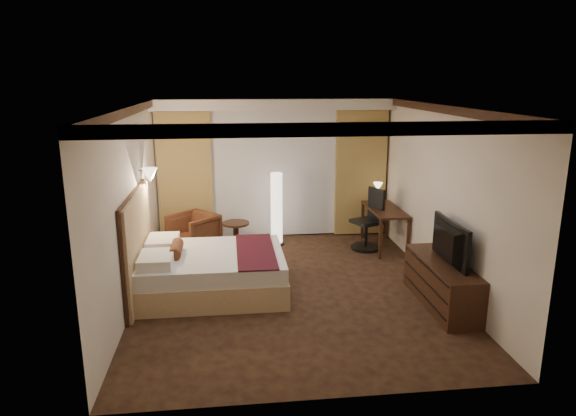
{
  "coord_description": "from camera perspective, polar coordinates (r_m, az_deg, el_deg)",
  "views": [
    {
      "loc": [
        -0.89,
        -7.11,
        3.08
      ],
      "look_at": [
        0.0,
        0.4,
        1.15
      ],
      "focal_mm": 32.0,
      "sensor_mm": 36.0,
      "label": 1
    }
  ],
  "objects": [
    {
      "name": "bed",
      "position": [
        7.67,
        -8.29,
        -7.05
      ],
      "size": [
        2.08,
        1.63,
        0.61
      ],
      "primitive_type": null,
      "color": "white",
      "rests_on": "floor"
    },
    {
      "name": "dresser",
      "position": [
        7.47,
        16.71,
        -8.03
      ],
      "size": [
        0.5,
        1.63,
        0.63
      ],
      "primitive_type": null,
      "color": "black",
      "rests_on": "floor"
    },
    {
      "name": "crown_molding",
      "position": [
        7.18,
        0.38,
        10.8
      ],
      "size": [
        4.5,
        5.5,
        0.12
      ],
      "primitive_type": null,
      "color": "black",
      "rests_on": "ceiling"
    },
    {
      "name": "floor_lamp",
      "position": [
        9.61,
        -1.28,
        -0.08
      ],
      "size": [
        0.29,
        0.29,
        1.39
      ],
      "primitive_type": null,
      "color": "white",
      "rests_on": "floor"
    },
    {
      "name": "curtain_right_drape",
      "position": [
        10.23,
        8.05,
        3.86
      ],
      "size": [
        1.0,
        0.14,
        2.45
      ],
      "primitive_type": "cube",
      "color": "tan",
      "rests_on": "back_wall"
    },
    {
      "name": "desk",
      "position": [
        9.66,
        10.63,
        -2.2
      ],
      "size": [
        0.55,
        1.32,
        0.75
      ],
      "primitive_type": null,
      "color": "black",
      "rests_on": "floor"
    },
    {
      "name": "headboard",
      "position": [
        7.63,
        -16.34,
        -4.06
      ],
      "size": [
        0.12,
        1.93,
        1.5
      ],
      "primitive_type": null,
      "color": "tan",
      "rests_on": "floor"
    },
    {
      "name": "soffit",
      "position": [
        9.67,
        -1.49,
        11.46
      ],
      "size": [
        4.5,
        0.5,
        0.2
      ],
      "primitive_type": "cube",
      "color": "white",
      "rests_on": "ceiling"
    },
    {
      "name": "television",
      "position": [
        7.25,
        16.84,
        -3.46
      ],
      "size": [
        0.62,
        1.07,
        0.14
      ],
      "primitive_type": "imported",
      "rotation": [
        0.0,
        0.0,
        1.57
      ],
      "color": "black",
      "rests_on": "dresser"
    },
    {
      "name": "wall_sconce",
      "position": [
        8.19,
        -15.1,
        3.54
      ],
      "size": [
        0.24,
        0.24,
        0.24
      ],
      "primitive_type": null,
      "color": "white",
      "rests_on": "left_wall"
    },
    {
      "name": "office_chair",
      "position": [
        9.47,
        8.73,
        -1.27
      ],
      "size": [
        0.71,
        0.71,
        1.13
      ],
      "primitive_type": null,
      "rotation": [
        0.0,
        0.0,
        0.41
      ],
      "color": "black",
      "rests_on": "floor"
    },
    {
      "name": "floor",
      "position": [
        7.8,
        0.35,
        -8.94
      ],
      "size": [
        4.5,
        5.5,
        0.01
      ],
      "primitive_type": "cube",
      "color": "black",
      "rests_on": "ground"
    },
    {
      "name": "back_wall",
      "position": [
        10.05,
        -1.57,
        4.39
      ],
      "size": [
        4.5,
        0.02,
        2.7
      ],
      "primitive_type": "cube",
      "color": "white",
      "rests_on": "floor"
    },
    {
      "name": "armchair",
      "position": [
        9.49,
        -10.46,
        -2.48
      ],
      "size": [
        1.01,
        1.01,
        0.76
      ],
      "primitive_type": "imported",
      "rotation": [
        0.0,
        0.0,
        -0.82
      ],
      "color": "#452414",
      "rests_on": "floor"
    },
    {
      "name": "right_wall",
      "position": [
        7.97,
        16.65,
        1.16
      ],
      "size": [
        0.02,
        5.5,
        2.7
      ],
      "primitive_type": "cube",
      "color": "white",
      "rests_on": "floor"
    },
    {
      "name": "left_wall",
      "position": [
        7.45,
        -17.08,
        0.24
      ],
      "size": [
        0.02,
        5.5,
        2.7
      ],
      "primitive_type": "cube",
      "color": "white",
      "rests_on": "floor"
    },
    {
      "name": "curtain_left_drape",
      "position": [
        9.93,
        -11.33,
        3.4
      ],
      "size": [
        1.0,
        0.14,
        2.45
      ],
      "primitive_type": "cube",
      "color": "tan",
      "rests_on": "back_wall"
    },
    {
      "name": "curtain_sheer",
      "position": [
        9.99,
        -1.53,
        3.75
      ],
      "size": [
        2.48,
        0.04,
        2.45
      ],
      "primitive_type": "cube",
      "color": "silver",
      "rests_on": "back_wall"
    },
    {
      "name": "ceiling",
      "position": [
        7.18,
        0.38,
        11.28
      ],
      "size": [
        4.5,
        5.5,
        0.01
      ],
      "primitive_type": "cube",
      "color": "white",
      "rests_on": "back_wall"
    },
    {
      "name": "side_table",
      "position": [
        9.4,
        -5.78,
        -3.17
      ],
      "size": [
        0.49,
        0.49,
        0.54
      ],
      "primitive_type": null,
      "color": "black",
      "rests_on": "floor"
    },
    {
      "name": "desk_lamp",
      "position": [
        10.0,
        9.92,
        1.61
      ],
      "size": [
        0.18,
        0.18,
        0.34
      ],
      "primitive_type": null,
      "color": "#FFD899",
      "rests_on": "desk"
    }
  ]
}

